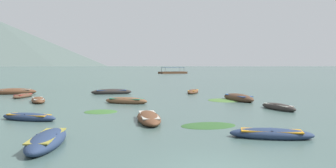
{
  "coord_description": "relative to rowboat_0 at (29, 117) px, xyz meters",
  "views": [
    {
      "loc": [
        -2.78,
        -9.13,
        3.08
      ],
      "look_at": [
        3.6,
        39.53,
        0.36
      ],
      "focal_mm": 36.37,
      "sensor_mm": 36.0,
      "label": 1
    }
  ],
  "objects": [
    {
      "name": "ground_plane",
      "position": [
        8.06,
        1489.36,
        -0.16
      ],
      "size": [
        6000.0,
        6000.0,
        0.0
      ],
      "primitive_type": "plane",
      "color": "#425B56"
    },
    {
      "name": "mountain_2",
      "position": [
        -443.38,
        1912.22,
        222.01
      ],
      "size": [
        1728.23,
        1728.23,
        444.34
      ],
      "primitive_type": "cone",
      "color": "#56665B",
      "rests_on": "ground"
    },
    {
      "name": "rowboat_0",
      "position": [
        0.0,
        0.0,
        0.0
      ],
      "size": [
        3.55,
        2.35,
        0.51
      ],
      "color": "navy",
      "rests_on": "ground"
    },
    {
      "name": "rowboat_1",
      "position": [
        2.37,
        -6.48,
        0.05
      ],
      "size": [
        1.36,
        4.08,
        0.66
      ],
      "color": "navy",
      "rests_on": "ground"
    },
    {
      "name": "rowboat_2",
      "position": [
        -1.77,
        9.56,
        0.01
      ],
      "size": [
        2.02,
        3.72,
        0.52
      ],
      "color": "brown",
      "rests_on": "ground"
    },
    {
      "name": "rowboat_3",
      "position": [
        4.0,
        17.01,
        0.05
      ],
      "size": [
        4.39,
        1.56,
        0.68
      ],
      "color": "#2D2826",
      "rests_on": "ground"
    },
    {
      "name": "rowboat_4",
      "position": [
        5.49,
        7.73,
        0.04
      ],
      "size": [
        3.79,
        2.63,
        0.63
      ],
      "color": "brown",
      "rests_on": "ground"
    },
    {
      "name": "rowboat_5",
      "position": [
        15.92,
        2.47,
        0.01
      ],
      "size": [
        1.69,
        3.49,
        0.55
      ],
      "color": "#2D2826",
      "rests_on": "ground"
    },
    {
      "name": "rowboat_7",
      "position": [
        11.48,
        -6.21,
        0.0
      ],
      "size": [
        3.66,
        2.13,
        0.51
      ],
      "color": "navy",
      "rests_on": "ground"
    },
    {
      "name": "rowboat_8",
      "position": [
        12.83,
        16.69,
        0.01
      ],
      "size": [
        2.24,
        3.47,
        0.54
      ],
      "color": "brown",
      "rests_on": "ground"
    },
    {
      "name": "rowboat_9",
      "position": [
        6.65,
        -1.23,
        0.02
      ],
      "size": [
        1.33,
        4.6,
        0.58
      ],
      "color": "brown",
      "rests_on": "ground"
    },
    {
      "name": "rowboat_10",
      "position": [
        -4.24,
        14.04,
        -0.0
      ],
      "size": [
        1.61,
        3.45,
        0.49
      ],
      "color": "#4C3323",
      "rests_on": "ground"
    },
    {
      "name": "rowboat_11",
      "position": [
        -6.33,
        18.15,
        0.08
      ],
      "size": [
        4.68,
        1.91,
        0.78
      ],
      "color": "brown",
      "rests_on": "ground"
    },
    {
      "name": "rowboat_12",
      "position": [
        15.16,
        8.57,
        0.08
      ],
      "size": [
        2.28,
        4.46,
        0.76
      ],
      "color": "#4C3323",
      "rests_on": "ground"
    },
    {
      "name": "ferry_0",
      "position": [
        23.3,
        104.14,
        0.29
      ],
      "size": [
        10.87,
        7.2,
        2.54
      ],
      "color": "brown",
      "rests_on": "ground"
    },
    {
      "name": "weed_patch_0",
      "position": [
        -6.86,
        18.93,
        -0.16
      ],
      "size": [
        3.41,
        1.59,
        0.14
      ],
      "primitive_type": "ellipsoid",
      "rotation": [
        0.0,
        0.0,
        3.1
      ],
      "color": "#477033",
      "rests_on": "ground"
    },
    {
      "name": "weed_patch_1",
      "position": [
        9.55,
        -3.05,
        -0.16
      ],
      "size": [
        3.18,
        2.49,
        0.14
      ],
      "primitive_type": "ellipsoid",
      "rotation": [
        0.0,
        0.0,
        0.17
      ],
      "color": "#2D5628",
      "rests_on": "ground"
    },
    {
      "name": "weed_patch_3",
      "position": [
        3.78,
        2.89,
        -0.16
      ],
      "size": [
        2.82,
        2.83,
        0.14
      ],
      "primitive_type": "ellipsoid",
      "rotation": [
        0.0,
        0.0,
        2.78
      ],
      "color": "#38662D",
      "rests_on": "ground"
    },
    {
      "name": "weed_patch_4",
      "position": [
        13.96,
        8.87,
        -0.16
      ],
      "size": [
        2.85,
        3.36,
        0.14
      ],
      "primitive_type": "ellipsoid",
      "rotation": [
        0.0,
        0.0,
        1.6
      ],
      "color": "#477033",
      "rests_on": "ground"
    }
  ]
}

